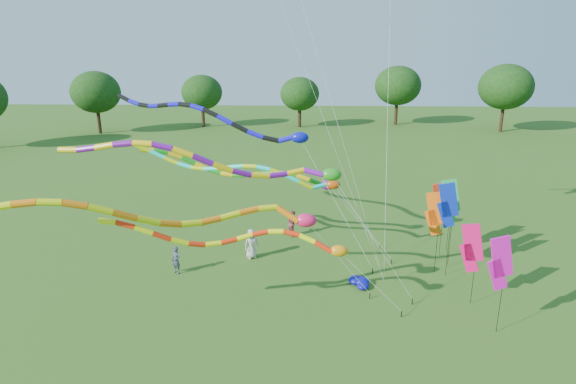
{
  "coord_description": "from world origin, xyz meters",
  "views": [
    {
      "loc": [
        -1.55,
        -18.48,
        11.94
      ],
      "look_at": [
        -2.47,
        4.69,
        4.8
      ],
      "focal_mm": 30.0,
      "sensor_mm": 36.0,
      "label": 1
    }
  ],
  "objects_px": {
    "tube_kite_orange": "(204,215)",
    "person_c": "(293,223)",
    "blue_nylon_heap": "(365,282)",
    "person_b": "(176,260)",
    "person_a": "(252,244)",
    "tube_kite_red": "(255,241)"
  },
  "relations": [
    {
      "from": "tube_kite_orange",
      "to": "blue_nylon_heap",
      "type": "xyz_separation_m",
      "value": [
        7.33,
        3.91,
        -4.97
      ]
    },
    {
      "from": "person_a",
      "to": "person_b",
      "type": "xyz_separation_m",
      "value": [
        -3.86,
        -2.13,
        -0.12
      ]
    },
    {
      "from": "blue_nylon_heap",
      "to": "tube_kite_red",
      "type": "bearing_deg",
      "value": -144.85
    },
    {
      "from": "tube_kite_red",
      "to": "person_b",
      "type": "height_order",
      "value": "tube_kite_red"
    },
    {
      "from": "person_a",
      "to": "person_c",
      "type": "relative_size",
      "value": 1.06
    },
    {
      "from": "tube_kite_orange",
      "to": "blue_nylon_heap",
      "type": "relative_size",
      "value": 10.18
    },
    {
      "from": "tube_kite_orange",
      "to": "person_c",
      "type": "distance_m",
      "value": 11.95
    },
    {
      "from": "blue_nylon_heap",
      "to": "person_a",
      "type": "height_order",
      "value": "person_a"
    },
    {
      "from": "tube_kite_orange",
      "to": "person_b",
      "type": "relative_size",
      "value": 9.4
    },
    {
      "from": "tube_kite_red",
      "to": "person_b",
      "type": "distance_m",
      "value": 7.49
    },
    {
      "from": "person_b",
      "to": "tube_kite_red",
      "type": "bearing_deg",
      "value": -14.25
    },
    {
      "from": "blue_nylon_heap",
      "to": "person_a",
      "type": "xyz_separation_m",
      "value": [
        -6.24,
        3.15,
        0.69
      ]
    },
    {
      "from": "tube_kite_red",
      "to": "blue_nylon_heap",
      "type": "relative_size",
      "value": 8.77
    },
    {
      "from": "person_c",
      "to": "tube_kite_orange",
      "type": "bearing_deg",
      "value": 134.04
    },
    {
      "from": "tube_kite_orange",
      "to": "blue_nylon_heap",
      "type": "bearing_deg",
      "value": 9.11
    },
    {
      "from": "person_b",
      "to": "tube_kite_orange",
      "type": "bearing_deg",
      "value": -30.48
    },
    {
      "from": "person_b",
      "to": "person_c",
      "type": "relative_size",
      "value": 0.91
    },
    {
      "from": "person_a",
      "to": "person_c",
      "type": "height_order",
      "value": "person_a"
    },
    {
      "from": "tube_kite_orange",
      "to": "person_a",
      "type": "relative_size",
      "value": 8.11
    },
    {
      "from": "person_a",
      "to": "person_b",
      "type": "height_order",
      "value": "person_a"
    },
    {
      "from": "tube_kite_orange",
      "to": "person_b",
      "type": "bearing_deg",
      "value": 100.38
    },
    {
      "from": "tube_kite_red",
      "to": "blue_nylon_heap",
      "type": "xyz_separation_m",
      "value": [
        5.27,
        3.71,
        -3.8
      ]
    }
  ]
}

